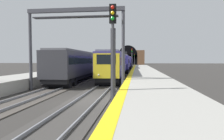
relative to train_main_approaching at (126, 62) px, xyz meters
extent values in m
plane|color=#302D2B|center=(-43.67, 0.00, -2.20)|extent=(320.00, 320.00, 0.00)
cube|color=#9E9B93|center=(-43.67, -4.39, -1.66)|extent=(112.00, 4.29, 1.08)
cube|color=yellow|center=(-43.67, -2.50, -1.12)|extent=(112.00, 0.50, 0.01)
cube|color=#383533|center=(-43.67, 0.00, -2.17)|extent=(160.00, 2.81, 0.06)
cube|color=gray|center=(-43.67, 0.72, -2.07)|extent=(160.00, 0.07, 0.15)
cube|color=gray|center=(-43.67, -0.72, -2.07)|extent=(160.00, 0.07, 0.15)
cube|color=#423D38|center=(-43.67, 4.51, -2.17)|extent=(160.00, 3.00, 0.06)
cube|color=gray|center=(-43.67, 5.23, -2.07)|extent=(160.00, 0.07, 0.15)
cube|color=gray|center=(-43.67, 3.80, -2.07)|extent=(160.00, 0.07, 0.15)
cube|color=navy|center=(-28.09, 0.00, 0.10)|extent=(18.24, 3.17, 2.72)
cube|color=black|center=(-28.09, 0.00, 0.44)|extent=(17.52, 3.19, 0.89)
cube|color=slate|center=(-28.09, 0.00, 1.56)|extent=(17.69, 2.75, 0.20)
cube|color=black|center=(-28.09, 0.00, -1.44)|extent=(17.87, 2.83, 0.50)
cylinder|color=black|center=(-36.28, -0.18, -1.76)|extent=(0.95, 2.57, 0.89)
cylinder|color=black|center=(-34.48, -0.14, -1.76)|extent=(0.95, 2.57, 0.89)
cylinder|color=black|center=(-21.70, 0.14, -1.76)|extent=(0.95, 2.57, 0.89)
cylinder|color=black|center=(-19.90, 0.18, -1.76)|extent=(0.95, 2.57, 0.89)
cube|color=yellow|center=(-37.22, -0.20, -0.01)|extent=(0.18, 2.67, 2.51)
cube|color=black|center=(-37.27, -0.20, 0.64)|extent=(0.08, 1.94, 0.98)
sphere|color=#F2EACC|center=(-37.26, -0.96, -0.91)|extent=(0.20, 0.20, 0.20)
sphere|color=#F2EACC|center=(-37.30, 0.56, -0.91)|extent=(0.20, 0.20, 0.20)
cube|color=navy|center=(-9.43, 0.00, 0.10)|extent=(18.24, 3.17, 2.72)
cube|color=black|center=(-9.43, 0.00, 0.34)|extent=(17.52, 3.19, 0.91)
cube|color=slate|center=(-9.43, 0.00, 1.56)|extent=(17.69, 2.75, 0.20)
cube|color=black|center=(-9.43, 0.00, -1.44)|extent=(17.87, 2.83, 0.50)
cylinder|color=black|center=(-17.51, -0.18, -1.76)|extent=(0.95, 2.57, 0.89)
cylinder|color=black|center=(-15.71, -0.14, -1.76)|extent=(0.95, 2.57, 0.89)
cylinder|color=black|center=(-3.14, 0.14, -1.76)|extent=(0.95, 2.57, 0.89)
cylinder|color=black|center=(-1.34, 0.18, -1.76)|extent=(0.95, 2.57, 0.89)
cube|color=navy|center=(9.24, 0.00, 0.10)|extent=(18.24, 3.17, 2.72)
cube|color=black|center=(9.24, 0.00, 0.39)|extent=(17.52, 3.19, 0.97)
cube|color=slate|center=(9.24, 0.00, 1.56)|extent=(17.69, 2.75, 0.20)
cube|color=black|center=(9.24, 0.00, -1.44)|extent=(17.87, 2.83, 0.50)
cylinder|color=black|center=(1.21, -0.18, -1.76)|extent=(0.95, 2.57, 0.89)
cylinder|color=black|center=(3.01, -0.14, -1.76)|extent=(0.95, 2.57, 0.89)
cylinder|color=black|center=(15.46, 0.14, -1.76)|extent=(0.95, 2.57, 0.89)
cylinder|color=black|center=(17.26, 0.18, -1.76)|extent=(0.95, 2.57, 0.89)
cube|color=navy|center=(27.90, 0.00, 0.10)|extent=(18.24, 3.17, 2.72)
cube|color=black|center=(27.90, 0.00, 0.39)|extent=(17.52, 3.19, 0.97)
cube|color=slate|center=(27.90, 0.00, 1.56)|extent=(17.69, 2.75, 0.20)
cube|color=black|center=(27.90, 0.00, -1.44)|extent=(17.87, 2.83, 0.50)
cylinder|color=black|center=(19.95, -0.17, -1.76)|extent=(0.95, 2.57, 0.89)
cylinder|color=black|center=(21.75, -0.13, -1.76)|extent=(0.95, 2.57, 0.89)
cylinder|color=black|center=(34.04, 0.14, -1.76)|extent=(0.95, 2.57, 0.89)
cylinder|color=black|center=(35.84, 0.17, -1.76)|extent=(0.95, 2.57, 0.89)
cube|color=black|center=(-9.43, 0.00, 2.11)|extent=(1.34, 1.69, 0.90)
cube|color=#333338|center=(-30.04, 4.51, 0.14)|extent=(19.38, 3.11, 2.70)
cube|color=black|center=(-30.04, 4.51, 0.59)|extent=(18.61, 3.13, 0.88)
cube|color=slate|center=(-30.04, 4.51, 1.59)|extent=(18.79, 2.67, 0.20)
cube|color=black|center=(-30.04, 4.51, -1.40)|extent=(18.99, 2.76, 0.52)
cylinder|color=black|center=(-21.69, 4.61, -1.73)|extent=(0.98, 2.66, 0.94)
cylinder|color=black|center=(-23.49, 4.59, -1.73)|extent=(0.98, 2.66, 0.94)
cylinder|color=black|center=(-36.58, 4.44, -1.73)|extent=(0.98, 2.66, 0.94)
cylinder|color=black|center=(-38.38, 4.41, -1.73)|extent=(0.98, 2.66, 0.94)
cube|color=yellow|center=(-20.32, 4.63, -0.03)|extent=(0.15, 2.77, 2.36)
cube|color=black|center=(-20.27, 4.63, 0.68)|extent=(0.06, 2.02, 0.97)
sphere|color=#F2EACC|center=(-20.27, 5.42, -0.86)|extent=(0.20, 0.20, 0.20)
sphere|color=#F2EACC|center=(-20.25, 3.84, -0.86)|extent=(0.20, 0.20, 0.20)
cube|color=#333338|center=(-10.17, 4.51, 0.14)|extent=(19.38, 3.11, 2.70)
cube|color=black|center=(-10.17, 4.51, 0.38)|extent=(18.61, 3.13, 0.77)
cube|color=slate|center=(-10.17, 4.51, 1.59)|extent=(18.79, 2.67, 0.20)
cube|color=black|center=(-10.17, 4.51, -1.40)|extent=(18.99, 2.76, 0.52)
cylinder|color=black|center=(-1.87, 4.61, -1.73)|extent=(0.98, 2.66, 0.94)
cylinder|color=black|center=(-3.67, 4.59, -1.73)|extent=(0.98, 2.66, 0.94)
cylinder|color=black|center=(-16.67, 4.44, -1.73)|extent=(0.98, 2.66, 0.94)
cylinder|color=black|center=(-18.47, 4.41, -1.73)|extent=(0.98, 2.66, 0.94)
cube|color=#333338|center=(9.69, 4.51, 0.14)|extent=(19.38, 3.11, 2.70)
cube|color=black|center=(9.69, 4.51, 0.60)|extent=(18.61, 3.13, 0.79)
cube|color=slate|center=(9.69, 4.51, 1.59)|extent=(18.79, 2.67, 0.20)
cube|color=black|center=(9.69, 4.51, -1.40)|extent=(18.99, 2.76, 0.52)
cylinder|color=black|center=(18.18, 4.61, -1.73)|extent=(0.98, 2.66, 0.94)
cylinder|color=black|center=(16.38, 4.59, -1.73)|extent=(0.98, 2.66, 0.94)
cylinder|color=black|center=(3.00, 4.43, -1.73)|extent=(0.98, 2.66, 0.94)
cylinder|color=black|center=(1.20, 4.41, -1.73)|extent=(0.98, 2.66, 0.94)
cube|color=black|center=(-10.17, 4.51, 2.14)|extent=(1.32, 1.74, 0.90)
cylinder|color=#38383D|center=(-45.92, -1.92, 0.21)|extent=(0.16, 0.16, 4.82)
cube|color=black|center=(-45.92, -1.92, 3.14)|extent=(0.20, 0.38, 1.05)
cube|color=#38383D|center=(-45.78, -1.92, 0.21)|extent=(0.04, 0.28, 4.34)
sphere|color=red|center=(-46.05, -1.92, 3.46)|extent=(0.20, 0.20, 0.20)
sphere|color=yellow|center=(-46.05, -1.92, 3.16)|extent=(0.20, 0.20, 0.20)
sphere|color=green|center=(-46.05, -1.92, 2.86)|extent=(0.20, 0.20, 0.20)
cylinder|color=#38383D|center=(-5.10, -1.92, 0.16)|extent=(0.16, 0.16, 4.73)
cube|color=black|center=(-5.10, -1.92, 3.05)|extent=(0.20, 0.38, 1.05)
cube|color=#38383D|center=(-4.96, -1.92, 0.16)|extent=(0.04, 0.28, 4.26)
sphere|color=red|center=(-5.23, -1.92, 3.38)|extent=(0.20, 0.20, 0.20)
sphere|color=yellow|center=(-5.23, -1.92, 3.08)|extent=(0.20, 0.20, 0.20)
sphere|color=green|center=(-5.23, -1.92, 2.78)|extent=(0.20, 0.20, 0.20)
cylinder|color=#38383D|center=(42.47, -1.92, 0.13)|extent=(0.16, 0.16, 4.67)
cube|color=black|center=(42.47, -1.92, 2.99)|extent=(0.20, 0.38, 1.05)
cube|color=#38383D|center=(42.61, -1.92, 0.13)|extent=(0.04, 0.28, 4.20)
sphere|color=red|center=(42.34, -1.92, 3.32)|extent=(0.20, 0.20, 0.20)
sphere|color=yellow|center=(42.34, -1.92, 3.02)|extent=(0.20, 0.20, 0.20)
sphere|color=green|center=(42.34, -1.92, 2.72)|extent=(0.20, 0.20, 0.20)
cylinder|color=#3F3F47|center=(-39.47, 6.56, 1.33)|extent=(0.28, 0.28, 7.07)
cylinder|color=#3F3F47|center=(-39.47, -2.05, 1.33)|extent=(0.28, 0.28, 7.07)
cube|color=#3F3F47|center=(-39.47, 2.26, 5.04)|extent=(0.36, 8.89, 0.35)
cube|color=#2D2D33|center=(-39.47, 2.26, 4.41)|extent=(0.70, 7.75, 0.08)
cube|color=brown|center=(64.69, 2.26, 2.08)|extent=(2.88, 19.59, 8.57)
cube|color=black|center=(63.20, 2.26, 0.80)|extent=(0.12, 10.97, 6.00)
cylinder|color=black|center=(63.20, 2.26, 3.79)|extent=(0.12, 10.97, 10.97)
camera|label=1|loc=(-57.14, -3.28, 0.59)|focal=32.36mm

